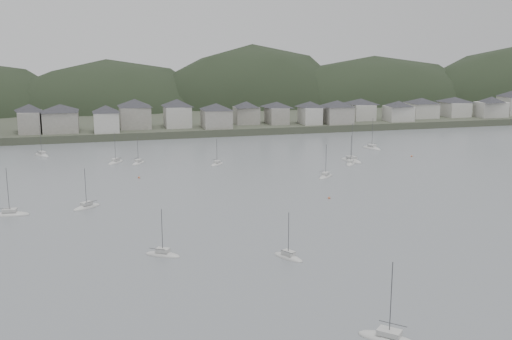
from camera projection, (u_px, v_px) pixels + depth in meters
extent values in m
plane|color=slate|center=(388.00, 313.00, 88.62)|extent=(900.00, 900.00, 0.00)
cube|color=#383D2D|center=(162.00, 105.00, 367.16)|extent=(900.00, 250.00, 3.00)
ellipsoid|color=black|center=(110.00, 130.00, 340.46)|extent=(132.08, 90.41, 79.74)
ellipsoid|color=black|center=(252.00, 130.00, 362.02)|extent=(133.88, 88.37, 101.41)
ellipsoid|color=black|center=(372.00, 123.00, 375.78)|extent=(165.81, 81.78, 82.55)
cube|color=gray|center=(30.00, 122.00, 242.71)|extent=(8.34, 12.91, 8.59)
pyramid|color=#29292E|center=(29.00, 108.00, 241.51)|extent=(15.78, 15.78, 3.01)
cube|color=gray|center=(61.00, 122.00, 245.08)|extent=(13.68, 13.35, 8.36)
pyramid|color=#29292E|center=(60.00, 108.00, 243.91)|extent=(20.07, 20.07, 2.93)
cube|color=#BBB7AF|center=(106.00, 122.00, 244.57)|extent=(9.78, 10.20, 8.08)
pyramid|color=#29292E|center=(106.00, 109.00, 243.44)|extent=(14.83, 14.83, 2.83)
cube|color=gray|center=(135.00, 117.00, 256.61)|extent=(12.59, 13.33, 9.09)
pyramid|color=#29292E|center=(134.00, 103.00, 255.34)|extent=(19.24, 19.24, 3.18)
cube|color=#BBB7AF|center=(177.00, 117.00, 259.65)|extent=(10.74, 12.17, 8.87)
pyramid|color=#29292E|center=(177.00, 103.00, 258.42)|extent=(17.01, 17.01, 3.10)
cube|color=gray|center=(216.00, 119.00, 257.52)|extent=(11.63, 12.09, 7.69)
pyramid|color=#29292E|center=(216.00, 106.00, 256.45)|extent=(17.61, 17.61, 2.69)
cube|color=gray|center=(246.00, 115.00, 269.60)|extent=(10.37, 9.35, 7.44)
pyramid|color=#29292E|center=(246.00, 104.00, 268.56)|extent=(14.65, 14.65, 2.60)
cube|color=gray|center=(277.00, 115.00, 270.73)|extent=(8.24, 12.20, 7.22)
pyramid|color=#29292E|center=(277.00, 104.00, 269.72)|extent=(15.17, 15.17, 2.53)
cube|color=#BBB7AF|center=(310.00, 116.00, 269.25)|extent=(8.06, 10.91, 7.46)
pyramid|color=#29292E|center=(310.00, 104.00, 268.21)|extent=(14.08, 14.08, 2.61)
cube|color=gray|center=(337.00, 115.00, 270.93)|extent=(11.73, 11.78, 7.66)
pyramid|color=#29292E|center=(337.00, 103.00, 269.86)|extent=(17.46, 17.46, 2.68)
cube|color=#BBB7AF|center=(360.00, 112.00, 284.27)|extent=(10.19, 13.02, 7.33)
pyramid|color=#29292E|center=(361.00, 101.00, 283.24)|extent=(17.23, 17.23, 2.57)
cube|color=#BBB7AF|center=(398.00, 113.00, 279.71)|extent=(11.70, 9.81, 6.88)
pyramid|color=#29292E|center=(399.00, 103.00, 278.75)|extent=(15.97, 15.97, 2.41)
cube|color=#BBB7AF|center=(421.00, 110.00, 292.32)|extent=(12.83, 12.48, 7.00)
pyramid|color=#29292E|center=(422.00, 100.00, 291.34)|extent=(18.79, 18.79, 2.45)
cube|color=#BBB7AF|center=(454.00, 109.00, 297.43)|extent=(11.07, 13.50, 6.97)
pyramid|color=#29292E|center=(455.00, 99.00, 296.46)|extent=(18.25, 18.25, 2.44)
cube|color=#BBB7AF|center=(491.00, 109.00, 293.97)|extent=(13.75, 9.12, 7.34)
pyramid|color=#29292E|center=(492.00, 99.00, 292.95)|extent=(16.97, 16.97, 2.57)
ellipsoid|color=#BCBCB7|center=(10.00, 215.00, 138.23)|extent=(8.92, 3.70, 1.74)
cube|color=#B7B6B2|center=(10.00, 210.00, 137.98)|extent=(3.22, 2.22, 0.70)
cylinder|color=#3F3F42|center=(8.00, 192.00, 137.07)|extent=(0.12, 0.12, 10.84)
cylinder|color=#3F3F42|center=(2.00, 209.00, 137.32)|extent=(3.89, 0.52, 0.10)
ellipsoid|color=#BCBCB7|center=(116.00, 163.00, 198.16)|extent=(6.61, 7.76, 1.56)
cube|color=#B7B6B2|center=(116.00, 160.00, 197.94)|extent=(2.99, 3.21, 0.70)
cylinder|color=#3F3F42|center=(115.00, 148.00, 197.13)|extent=(0.12, 0.12, 9.73)
cylinder|color=#3F3F42|center=(118.00, 158.00, 196.97)|extent=(2.15, 2.89, 0.10)
ellipsoid|color=#BCBCB7|center=(351.00, 161.00, 200.78)|extent=(5.52, 10.44, 1.99)
cube|color=#B7B6B2|center=(351.00, 157.00, 200.52)|extent=(2.98, 3.92, 0.70)
cylinder|color=#3F3F42|center=(352.00, 142.00, 199.47)|extent=(0.12, 0.12, 12.46)
cylinder|color=#3F3F42|center=(352.00, 157.00, 198.65)|extent=(1.19, 4.37, 0.10)
ellipsoid|color=#BCBCB7|center=(288.00, 258.00, 111.02)|extent=(5.21, 6.96, 1.35)
cube|color=#B7B6B2|center=(288.00, 253.00, 110.82)|extent=(2.46, 2.79, 0.70)
cylinder|color=#3F3F42|center=(289.00, 235.00, 110.11)|extent=(0.12, 0.12, 8.46)
cylinder|color=#3F3F42|center=(287.00, 252.00, 109.55)|extent=(1.58, 2.70, 0.10)
ellipsoid|color=#BCBCB7|center=(138.00, 163.00, 197.15)|extent=(5.64, 6.99, 1.38)
cube|color=#B7B6B2|center=(138.00, 160.00, 196.95)|extent=(2.60, 2.86, 0.70)
cylinder|color=#3F3F42|center=(138.00, 150.00, 196.23)|extent=(0.12, 0.12, 8.64)
cylinder|color=#3F3F42|center=(136.00, 158.00, 197.64)|extent=(1.79, 2.65, 0.10)
ellipsoid|color=#BCBCB7|center=(217.00, 165.00, 195.28)|extent=(6.06, 6.17, 1.31)
cube|color=#B7B6B2|center=(217.00, 162.00, 195.08)|extent=(2.63, 2.65, 0.70)
cylinder|color=#3F3F42|center=(217.00, 152.00, 194.40)|extent=(0.12, 0.12, 8.19)
cylinder|color=#3F3F42|center=(214.00, 160.00, 195.56)|extent=(2.12, 2.19, 0.10)
ellipsoid|color=#BCBCB7|center=(163.00, 255.00, 112.28)|extent=(7.09, 5.64, 1.40)
cube|color=#B7B6B2|center=(163.00, 250.00, 112.07)|extent=(2.89, 2.61, 0.70)
cylinder|color=#3F3F42|center=(162.00, 232.00, 111.34)|extent=(0.12, 0.12, 8.73)
cylinder|color=#3F3F42|center=(157.00, 249.00, 111.05)|extent=(2.70, 1.77, 0.10)
ellipsoid|color=#BCBCB7|center=(372.00, 149.00, 224.69)|extent=(5.41, 9.37, 1.79)
cube|color=#B7B6B2|center=(372.00, 145.00, 224.44)|extent=(2.81, 3.57, 0.70)
cylinder|color=#3F3F42|center=(372.00, 133.00, 223.50)|extent=(0.12, 0.12, 11.16)
cylinder|color=#3F3F42|center=(371.00, 143.00, 225.90)|extent=(1.30, 3.86, 0.10)
ellipsoid|color=#BCBCB7|center=(326.00, 177.00, 177.33)|extent=(7.04, 7.09, 1.51)
cube|color=#B7B6B2|center=(326.00, 173.00, 177.11)|extent=(3.05, 3.06, 0.70)
cylinder|color=#3F3F42|center=(326.00, 161.00, 176.32)|extent=(0.12, 0.12, 9.46)
cylinder|color=#3F3F42|center=(321.00, 171.00, 177.67)|extent=(2.47, 2.49, 0.10)
ellipsoid|color=#BCBCB7|center=(351.00, 164.00, 196.04)|extent=(6.04, 7.45, 1.47)
cube|color=#B7B6B2|center=(351.00, 161.00, 195.83)|extent=(2.78, 3.05, 0.70)
cylinder|color=#3F3F42|center=(351.00, 150.00, 195.06)|extent=(0.12, 0.12, 9.21)
cylinder|color=#3F3F42|center=(347.00, 159.00, 196.57)|extent=(1.92, 2.82, 0.10)
ellipsoid|color=#BCBCB7|center=(87.00, 208.00, 144.53)|extent=(7.48, 6.40, 1.50)
cube|color=#B7B6B2|center=(86.00, 203.00, 144.31)|extent=(3.10, 2.89, 0.70)
cylinder|color=#3F3F42|center=(86.00, 188.00, 143.52)|extent=(0.12, 0.12, 9.40)
cylinder|color=#3F3F42|center=(91.00, 202.00, 143.71)|extent=(2.78, 2.09, 0.10)
ellipsoid|color=#BCBCB7|center=(42.00, 156.00, 210.81)|extent=(6.59, 8.57, 1.68)
cube|color=#B7B6B2|center=(42.00, 152.00, 210.57)|extent=(3.08, 3.46, 0.70)
cylinder|color=#3F3F42|center=(41.00, 140.00, 209.69)|extent=(0.12, 0.12, 10.47)
cylinder|color=#3F3F42|center=(39.00, 152.00, 209.04)|extent=(2.01, 3.29, 0.10)
ellipsoid|color=#BCBCB7|center=(389.00, 340.00, 80.25)|extent=(8.04, 8.13, 1.73)
cube|color=#B7B6B2|center=(389.00, 332.00, 80.01)|extent=(3.48, 3.50, 0.70)
cylinder|color=#3F3F42|center=(391.00, 301.00, 79.10)|extent=(0.12, 0.12, 10.83)
cylinder|color=#3F3F42|center=(393.00, 324.00, 81.23)|extent=(2.80, 2.85, 0.10)
sphere|color=#C76742|center=(412.00, 156.00, 209.03)|extent=(0.70, 0.70, 0.70)
sphere|color=#C76742|center=(139.00, 178.00, 176.05)|extent=(0.70, 0.70, 0.70)
sphere|color=#C76742|center=(329.00, 198.00, 153.08)|extent=(0.70, 0.70, 0.70)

